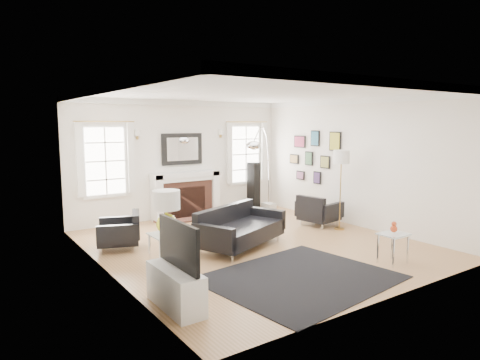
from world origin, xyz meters
TOP-DOWN VIEW (x-y plane):
  - floor at (0.00, 0.00)m, footprint 6.00×6.00m
  - back_wall at (0.00, 3.00)m, footprint 5.50×0.04m
  - front_wall at (0.00, -3.00)m, footprint 5.50×0.04m
  - left_wall at (-2.75, 0.00)m, footprint 0.04×6.00m
  - right_wall at (2.75, 0.00)m, footprint 0.04×6.00m
  - ceiling at (0.00, 0.00)m, footprint 5.50×6.00m
  - crown_molding at (0.00, 0.00)m, footprint 5.50×6.00m
  - fireplace at (0.00, 2.79)m, footprint 1.70×0.69m
  - mantel_mirror at (0.00, 2.95)m, footprint 1.05×0.07m
  - window_left at (-1.85, 2.95)m, footprint 1.24×0.15m
  - window_right at (1.85, 2.95)m, footprint 1.24×0.15m
  - gallery_wall at (2.72, 1.30)m, footprint 0.04×1.73m
  - tv_unit at (-2.44, -1.70)m, footprint 0.35×1.00m
  - area_rug at (-0.49, -1.81)m, footprint 2.83×2.45m
  - sofa at (-0.33, 0.05)m, footprint 2.04×1.48m
  - armchair_left at (-2.15, 1.15)m, footprint 0.95×1.00m
  - armchair_right at (2.06, 0.44)m, footprint 0.87×0.94m
  - coffee_table at (-0.42, 0.45)m, footprint 0.85×0.85m
  - side_table_left at (-1.91, -0.28)m, footprint 0.50×0.50m
  - nesting_table at (1.22, -2.13)m, footprint 0.45×0.38m
  - gourd_lamp at (-1.91, -0.28)m, footprint 0.43×0.43m
  - orange_vase at (1.22, -2.13)m, footprint 0.11×0.11m
  - arc_floor_lamp at (1.54, 1.82)m, footprint 1.59×1.47m
  - stick_floor_lamp at (2.20, -0.08)m, footprint 0.34×0.34m
  - speaker_tower at (1.85, 2.58)m, footprint 0.31×0.31m

SIDE VIEW (x-z plane):
  - floor at x=0.00m, z-range 0.00..0.00m
  - area_rug at x=-0.49m, z-range 0.00..0.01m
  - armchair_left at x=-2.15m, z-range 0.03..0.58m
  - armchair_right at x=2.06m, z-range 0.03..0.59m
  - tv_unit at x=-2.44m, z-range -0.22..0.87m
  - sofa at x=-0.33m, z-range 0.03..0.63m
  - coffee_table at x=-0.42m, z-range 0.16..0.54m
  - nesting_table at x=1.22m, z-range 0.13..0.63m
  - side_table_left at x=-1.91m, z-range 0.17..0.72m
  - fireplace at x=0.00m, z-range -0.01..1.10m
  - orange_vase at x=1.22m, z-range 0.50..0.68m
  - speaker_tower at x=1.85m, z-range 0.00..1.26m
  - gourd_lamp at x=-1.91m, z-range 0.60..1.29m
  - arc_floor_lamp at x=1.54m, z-range 0.09..2.34m
  - back_wall at x=0.00m, z-range 0.00..2.80m
  - front_wall at x=0.00m, z-range 0.00..2.80m
  - left_wall at x=-2.75m, z-range 0.00..2.80m
  - right_wall at x=2.75m, z-range 0.00..2.80m
  - window_left at x=-1.85m, z-range 0.65..2.27m
  - window_right at x=1.85m, z-range 0.65..2.27m
  - stick_floor_lamp at x=2.20m, z-range 0.62..2.32m
  - gallery_wall at x=2.72m, z-range 0.89..2.18m
  - mantel_mirror at x=0.00m, z-range 1.27..2.02m
  - crown_molding at x=0.00m, z-range 2.68..2.80m
  - ceiling at x=0.00m, z-range 2.79..2.81m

